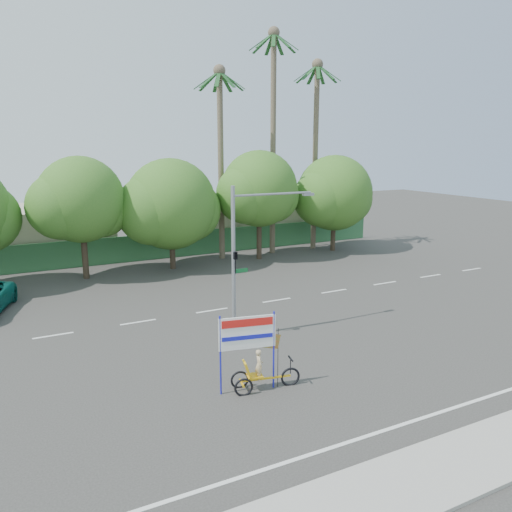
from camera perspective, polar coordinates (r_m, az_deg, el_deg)
name	(u,v)px	position (r m, az deg, el deg)	size (l,w,h in m)	color
ground	(328,359)	(21.44, 8.28, -11.58)	(120.00, 120.00, 0.00)	#33302D
sidewalk_near	(480,455)	(16.63, 24.24, -20.07)	(50.00, 2.40, 0.12)	gray
fence	(171,245)	(39.86, -9.67, 1.24)	(38.00, 0.08, 2.00)	#336B3D
building_left	(28,234)	(42.45, -24.58, 2.33)	(12.00, 8.00, 4.00)	#BDAF96
building_right	(239,221)	(46.70, -1.96, 4.06)	(14.00, 8.00, 3.60)	#BDAF96
tree_left	(80,203)	(34.37, -19.46, 5.75)	(6.66, 5.60, 8.07)	#473828
tree_center	(170,207)	(35.70, -9.80, 5.56)	(7.62, 6.40, 7.85)	#473828
tree_right	(259,192)	(38.25, 0.30, 7.36)	(6.90, 5.80, 8.36)	#473828
tree_far_right	(334,195)	(41.96, 8.89, 6.87)	(7.38, 6.20, 7.94)	#473828
palm_tall	(273,122)	(40.41, 1.98, 15.06)	(3.73, 3.79, 17.45)	#70604C
palm_mid	(316,136)	(42.45, 6.84, 13.42)	(3.73, 3.79, 15.45)	#70604C
palm_short	(220,143)	(38.41, -4.08, 12.77)	(3.73, 3.79, 14.45)	#70604C
traffic_signal	(240,276)	(22.68, -1.86, -2.27)	(4.72, 1.10, 7.00)	gray
trike_billboard	(255,359)	(18.32, -0.09, -11.69)	(3.00, 1.03, 2.99)	black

